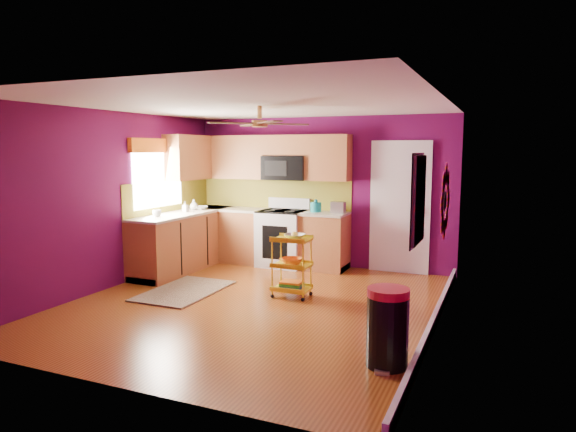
% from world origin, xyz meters
% --- Properties ---
extents(ground, '(5.00, 5.00, 0.00)m').
position_xyz_m(ground, '(0.00, 0.00, 0.00)').
color(ground, brown).
rests_on(ground, ground).
extents(room_envelope, '(4.54, 5.04, 2.52)m').
position_xyz_m(room_envelope, '(0.03, 0.00, 1.63)').
color(room_envelope, '#540942').
rests_on(room_envelope, ground).
extents(lower_cabinets, '(2.81, 2.31, 0.94)m').
position_xyz_m(lower_cabinets, '(-1.35, 1.82, 0.43)').
color(lower_cabinets, brown).
rests_on(lower_cabinets, ground).
extents(electric_range, '(0.76, 0.66, 1.13)m').
position_xyz_m(electric_range, '(-0.55, 2.17, 0.48)').
color(electric_range, white).
rests_on(electric_range, ground).
extents(upper_cabinetry, '(2.80, 2.30, 1.26)m').
position_xyz_m(upper_cabinetry, '(-1.24, 2.17, 1.80)').
color(upper_cabinetry, brown).
rests_on(upper_cabinetry, ground).
extents(left_window, '(0.08, 1.35, 1.08)m').
position_xyz_m(left_window, '(-2.22, 1.05, 1.74)').
color(left_window, white).
rests_on(left_window, ground).
extents(panel_door, '(0.95, 0.11, 2.15)m').
position_xyz_m(panel_door, '(1.35, 2.47, 1.02)').
color(panel_door, white).
rests_on(panel_door, ground).
extents(right_wall_art, '(0.04, 2.74, 1.04)m').
position_xyz_m(right_wall_art, '(2.23, -0.34, 1.44)').
color(right_wall_art, black).
rests_on(right_wall_art, ground).
extents(ceiling_fan, '(1.01, 1.01, 0.26)m').
position_xyz_m(ceiling_fan, '(0.00, 0.20, 2.29)').
color(ceiling_fan, '#BF8C3F').
rests_on(ceiling_fan, ground).
extents(shag_rug, '(0.87, 1.42, 0.02)m').
position_xyz_m(shag_rug, '(-1.15, 0.15, 0.01)').
color(shag_rug, black).
rests_on(shag_rug, ground).
extents(rolling_cart, '(0.50, 0.36, 0.89)m').
position_xyz_m(rolling_cart, '(0.32, 0.51, 0.46)').
color(rolling_cart, yellow).
rests_on(rolling_cart, ground).
extents(trash_can, '(0.45, 0.46, 0.73)m').
position_xyz_m(trash_can, '(1.96, -1.20, 0.36)').
color(trash_can, black).
rests_on(trash_can, ground).
extents(teal_kettle, '(0.18, 0.18, 0.21)m').
position_xyz_m(teal_kettle, '(0.02, 2.22, 1.02)').
color(teal_kettle, '#12838A').
rests_on(teal_kettle, lower_cabinets).
extents(toaster, '(0.22, 0.15, 0.18)m').
position_xyz_m(toaster, '(0.40, 2.24, 1.03)').
color(toaster, beige).
rests_on(toaster, lower_cabinets).
extents(soap_bottle_a, '(0.08, 0.08, 0.17)m').
position_xyz_m(soap_bottle_a, '(-1.95, 1.38, 1.03)').
color(soap_bottle_a, '#EA3F72').
rests_on(soap_bottle_a, lower_cabinets).
extents(soap_bottle_b, '(0.14, 0.14, 0.18)m').
position_xyz_m(soap_bottle_b, '(-1.98, 1.67, 1.03)').
color(soap_bottle_b, white).
rests_on(soap_bottle_b, lower_cabinets).
extents(counter_dish, '(0.24, 0.24, 0.06)m').
position_xyz_m(counter_dish, '(-1.91, 1.77, 0.97)').
color(counter_dish, white).
rests_on(counter_dish, lower_cabinets).
extents(counter_cup, '(0.13, 0.13, 0.10)m').
position_xyz_m(counter_cup, '(-2.00, 0.70, 0.99)').
color(counter_cup, white).
rests_on(counter_cup, lower_cabinets).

